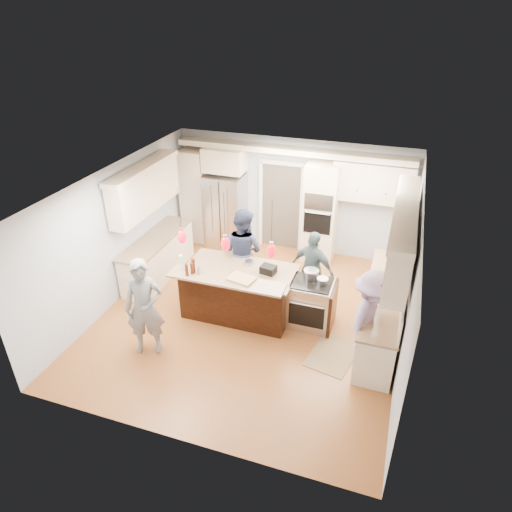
{
  "coord_description": "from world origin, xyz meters",
  "views": [
    {
      "loc": [
        2.37,
        -6.71,
        5.35
      ],
      "look_at": [
        0.0,
        0.35,
        1.15
      ],
      "focal_mm": 32.0,
      "sensor_mm": 36.0,
      "label": 1
    }
  ],
  "objects": [
    {
      "name": "pendant_lights",
      "position": [
        -0.25,
        -0.51,
        1.8
      ],
      "size": [
        1.75,
        0.15,
        1.03
      ],
      "color": "black",
      "rests_on": "ground"
    },
    {
      "name": "beer_bottle_c",
      "position": [
        -0.88,
        -0.51,
        1.26
      ],
      "size": [
        0.08,
        0.08,
        0.27
      ],
      "primitive_type": "cylinder",
      "rotation": [
        0.0,
        0.0,
        -0.15
      ],
      "color": "#491D0D",
      "rests_on": "kitchen_island"
    },
    {
      "name": "water_bottle",
      "position": [
        -1.12,
        -0.51,
        1.27
      ],
      "size": [
        0.08,
        0.08,
        0.3
      ],
      "primitive_type": "cylinder",
      "rotation": [
        0.0,
        0.0,
        0.07
      ],
      "color": "silver",
      "rests_on": "kitchen_island"
    },
    {
      "name": "beer_bottle_b",
      "position": [
        -0.94,
        -0.65,
        1.23
      ],
      "size": [
        0.07,
        0.07,
        0.23
      ],
      "primitive_type": "cylinder",
      "rotation": [
        0.0,
        0.0,
        -0.2
      ],
      "color": "#491D0D",
      "rests_on": "kitchen_island"
    },
    {
      "name": "ground_plane",
      "position": [
        0.0,
        0.0,
        0.0
      ],
      "size": [
        6.0,
        6.0,
        0.0
      ],
      "primitive_type": "plane",
      "color": "#A7612D",
      "rests_on": "ground"
    },
    {
      "name": "island_range",
      "position": [
        1.16,
        0.15,
        0.46
      ],
      "size": [
        0.82,
        0.71,
        0.92
      ],
      "color": "#B7B7BC",
      "rests_on": "ground"
    },
    {
      "name": "right_counter_run",
      "position": [
        2.44,
        0.3,
        1.06
      ],
      "size": [
        0.64,
        3.1,
        2.51
      ],
      "color": "beige",
      "rests_on": "ground"
    },
    {
      "name": "pot_small",
      "position": [
        1.31,
        0.18,
        0.97
      ],
      "size": [
        0.21,
        0.21,
        0.1
      ],
      "primitive_type": "cylinder",
      "color": "#B7B7BC",
      "rests_on": "island_range"
    },
    {
      "name": "person_far_right",
      "position": [
        1.0,
        0.85,
        0.78
      ],
      "size": [
        0.99,
        0.67,
        1.56
      ],
      "primitive_type": "imported",
      "rotation": [
        0.0,
        0.0,
        2.8
      ],
      "color": "#475D63",
      "rests_on": "ground"
    },
    {
      "name": "floor_rug",
      "position": [
        1.71,
        -0.58,
        0.01
      ],
      "size": [
        0.89,
        1.14,
        0.01
      ],
      "primitive_type": "cube",
      "rotation": [
        0.0,
        0.0,
        -0.2
      ],
      "color": "#927350",
      "rests_on": "ground"
    },
    {
      "name": "refrigerator",
      "position": [
        -1.55,
        2.64,
        0.9
      ],
      "size": [
        0.9,
        0.7,
        1.8
      ],
      "primitive_type": "cube",
      "color": "#B7B7BC",
      "rests_on": "ground"
    },
    {
      "name": "person_far_left",
      "position": [
        -0.45,
        0.85,
        0.91
      ],
      "size": [
        1.05,
        0.91,
        1.83
      ],
      "primitive_type": "imported",
      "rotation": [
        0.0,
        0.0,
        2.86
      ],
      "color": "#29324F",
      "rests_on": "ground"
    },
    {
      "name": "person_range_side",
      "position": [
        2.25,
        -0.61,
        0.89
      ],
      "size": [
        0.94,
        1.28,
        1.77
      ],
      "primitive_type": "imported",
      "rotation": [
        0.0,
        0.0,
        1.3
      ],
      "color": "#9A80AC",
      "rests_on": "ground"
    },
    {
      "name": "back_upper_cabinets",
      "position": [
        -0.75,
        2.76,
        1.67
      ],
      "size": [
        5.3,
        0.61,
        2.54
      ],
      "color": "beige",
      "rests_on": "ground"
    },
    {
      "name": "left_cabinets",
      "position": [
        -2.44,
        0.8,
        1.06
      ],
      "size": [
        0.64,
        2.3,
        2.51
      ],
      "color": "beige",
      "rests_on": "ground"
    },
    {
      "name": "oven_column",
      "position": [
        0.75,
        2.67,
        1.15
      ],
      "size": [
        0.72,
        0.69,
        2.3
      ],
      "color": "beige",
      "rests_on": "ground"
    },
    {
      "name": "room_shell",
      "position": [
        0.0,
        0.0,
        1.82
      ],
      "size": [
        5.54,
        6.04,
        2.72
      ],
      "color": "#B2BCC6",
      "rests_on": "ground"
    },
    {
      "name": "kitchen_island",
      "position": [
        -0.25,
        0.07,
        0.48
      ],
      "size": [
        2.1,
        1.46,
        1.12
      ],
      "color": "black",
      "rests_on": "ground"
    },
    {
      "name": "beer_bottle_a",
      "position": [
        -0.88,
        -0.56,
        1.23
      ],
      "size": [
        0.06,
        0.06,
        0.22
      ],
      "primitive_type": "cylinder",
      "rotation": [
        0.0,
        0.0,
        -0.01
      ],
      "color": "#491D0D",
      "rests_on": "kitchen_island"
    },
    {
      "name": "drink_can",
      "position": [
        -0.76,
        -0.52,
        1.18
      ],
      "size": [
        0.09,
        0.09,
        0.13
      ],
      "primitive_type": "cylinder",
      "rotation": [
        0.0,
        0.0,
        -0.29
      ],
      "color": "#B7B7BC",
      "rests_on": "kitchen_island"
    },
    {
      "name": "cutting_board",
      "position": [
        0.01,
        -0.47,
        1.14
      ],
      "size": [
        0.51,
        0.41,
        0.04
      ],
      "primitive_type": "cube",
      "rotation": [
        0.0,
        0.0,
        -0.2
      ],
      "color": "tan",
      "rests_on": "kitchen_island"
    },
    {
      "name": "pot_large",
      "position": [
        1.08,
        0.29,
        1.0
      ],
      "size": [
        0.27,
        0.27,
        0.16
      ],
      "primitive_type": "cylinder",
      "color": "#B7B7BC",
      "rests_on": "island_range"
    },
    {
      "name": "person_bar_end",
      "position": [
        -1.35,
        -1.46,
        0.89
      ],
      "size": [
        0.76,
        0.64,
        1.78
      ],
      "primitive_type": "imported",
      "rotation": [
        0.0,
        0.0,
        0.38
      ],
      "color": "slate",
      "rests_on": "ground"
    }
  ]
}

